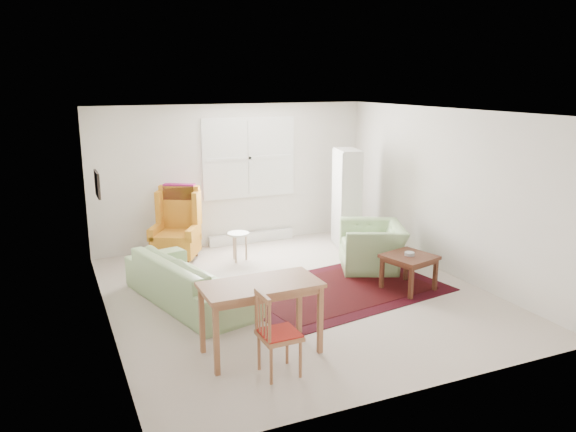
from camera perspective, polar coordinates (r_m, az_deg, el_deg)
name	(u,v)px	position (r m, az deg, el deg)	size (l,w,h in m)	color
room	(292,203)	(7.72, 0.39, 1.36)	(5.04, 5.54, 2.51)	#C0B1A4
rug	(340,289)	(8.05, 5.30, -7.42)	(2.87, 1.85, 0.03)	black
sofa	(189,270)	(7.57, -9.98, -5.47)	(2.22, 0.87, 0.90)	#89A971
armchair	(372,242)	(8.93, 8.56, -2.62)	(1.08, 0.94, 0.84)	#89A971
wingback_chair	(175,224)	(9.31, -11.41, -0.83)	(0.71, 0.75, 1.23)	orange
coffee_table	(409,272)	(8.14, 12.15, -5.62)	(0.63, 0.63, 0.51)	#482316
stool	(239,246)	(9.26, -5.05, -3.10)	(0.36, 0.36, 0.48)	white
cabinet	(347,199)	(9.93, 6.01, 1.77)	(0.36, 0.69, 1.74)	silver
desk	(261,318)	(6.15, -2.76, -10.33)	(1.27, 0.63, 0.80)	#99633E
desk_chair	(279,333)	(5.71, -0.89, -11.78)	(0.39, 0.39, 0.89)	#99633E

